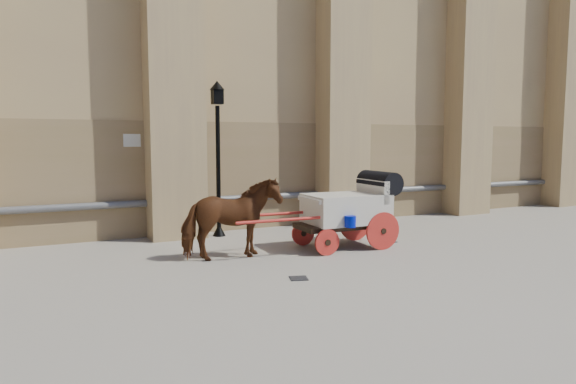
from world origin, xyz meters
TOP-DOWN VIEW (x-y plane):
  - ground at (0.00, 0.00)m, footprint 90.00×90.00m
  - horse at (-0.57, 0.69)m, footprint 2.06×0.98m
  - carriage at (2.39, 0.65)m, footprint 4.07×1.46m
  - street_lamp at (0.05, 3.33)m, footprint 0.38×0.38m
  - drain_grate_near at (-0.01, -1.31)m, footprint 0.40×0.40m
  - drain_grate_far at (3.52, 0.66)m, footprint 0.41×0.41m

SIDE VIEW (x-z plane):
  - ground at x=0.00m, z-range 0.00..0.00m
  - drain_grate_near at x=-0.01m, z-range 0.00..0.01m
  - drain_grate_far at x=3.52m, z-range 0.00..0.01m
  - horse at x=-0.57m, z-range 0.00..1.71m
  - carriage at x=2.39m, z-range 0.07..1.84m
  - street_lamp at x=0.05m, z-range 0.14..4.15m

